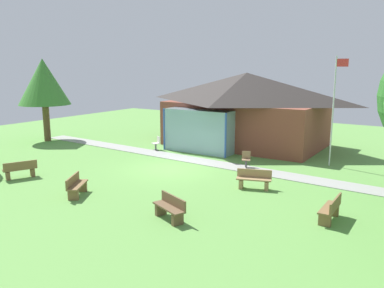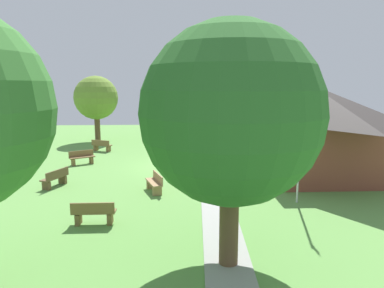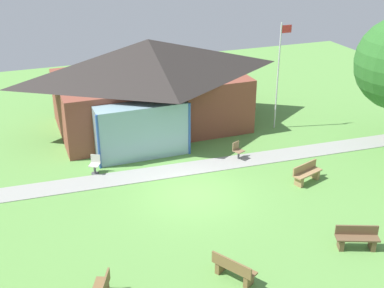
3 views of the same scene
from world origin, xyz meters
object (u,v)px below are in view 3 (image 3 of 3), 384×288
at_px(pavilion, 149,83).
at_px(bench_front_right, 357,238).
at_px(bench_front_center, 234,269).
at_px(bench_mid_right, 307,174).
at_px(flagpole, 279,72).
at_px(patio_chair_west, 95,165).
at_px(patio_chair_lawn_spare, 238,151).

xyz_separation_m(pavilion, bench_front_right, (3.61, -13.40, -2.11)).
relative_size(bench_front_center, bench_mid_right, 0.97).
bearing_deg(flagpole, bench_front_center, -124.91).
bearing_deg(bench_front_center, flagpole, 114.46).
bearing_deg(pavilion, bench_front_center, -94.92).
bearing_deg(bench_mid_right, patio_chair_west, -44.11).
height_order(flagpole, patio_chair_lawn_spare, flagpole).
distance_m(pavilion, bench_front_right, 14.03).
relative_size(flagpole, patio_chair_lawn_spare, 6.72).
distance_m(bench_front_center, patio_chair_west, 9.34).
height_order(pavilion, bench_front_center, pavilion).
xyz_separation_m(patio_chair_lawn_spare, patio_chair_west, (-6.69, 0.96, 0.00)).
distance_m(flagpole, bench_mid_right, 6.82).
relative_size(pavilion, patio_chair_west, 12.59).
height_order(bench_front_right, patio_chair_lawn_spare, patio_chair_lawn_spare).
xyz_separation_m(flagpole, bench_front_right, (-2.77, -10.78, -2.78)).
xyz_separation_m(bench_front_right, patio_chair_lawn_spare, (-0.85, 7.96, 0.01)).
relative_size(bench_front_right, patio_chair_west, 1.81).
relative_size(pavilion, bench_front_right, 6.96).
bearing_deg(bench_front_right, flagpole, -82.15).
relative_size(bench_front_center, patio_chair_lawn_spare, 1.76).
relative_size(pavilion, bench_front_center, 7.15).
height_order(flagpole, bench_front_center, flagpole).
height_order(bench_front_center, patio_chair_west, patio_chair_west).
xyz_separation_m(bench_front_center, bench_mid_right, (5.76, 4.81, 0.00)).
bearing_deg(flagpole, patio_chair_lawn_spare, -141.96).
bearing_deg(patio_chair_west, bench_front_center, 137.74).
bearing_deg(bench_front_right, patio_chair_lawn_spare, -61.68).
relative_size(flagpole, bench_mid_right, 3.70).
relative_size(bench_mid_right, patio_chair_lawn_spare, 1.82).
bearing_deg(pavilion, patio_chair_lawn_spare, -63.10).
bearing_deg(patio_chair_west, patio_chair_lawn_spare, -157.72).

